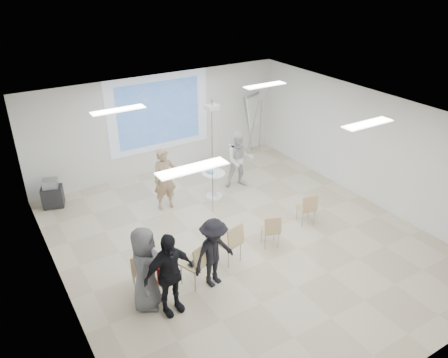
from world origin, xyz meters
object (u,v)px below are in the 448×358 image
chair_right_far (308,207)px  audience_outer (145,264)px  chair_right_inner (271,229)px  player_right (240,157)px  chair_left_inner (197,261)px  laptop (194,261)px  audience_mid (214,249)px  player_left (165,175)px  flipchart_easel (254,110)px  pedestal_table (214,183)px  av_cart (52,194)px  chair_center (231,240)px  chair_far_left (141,268)px  audience_left (169,269)px  chair_left_mid (165,276)px

chair_right_far → audience_outer: (-4.48, -0.59, 0.46)m
chair_right_inner → chair_right_far: chair_right_far is taller
player_right → chair_left_inner: size_ratio=1.87×
laptop → audience_mid: bearing=122.7°
player_left → flipchart_easel: bearing=27.5°
player_right → chair_left_inner: 4.44m
pedestal_table → chair_right_inner: 2.69m
av_cart → player_right: bearing=-1.2°
chair_right_far → player_left: bearing=149.8°
chair_center → av_cart: bearing=109.9°
chair_right_far → chair_center: bearing=-158.4°
chair_far_left → audience_mid: 1.49m
player_left → audience_mid: (-0.46, -3.30, -0.09)m
chair_right_inner → chair_right_far: bearing=32.5°
chair_center → av_cart: 5.30m
audience_outer → flipchart_easel: flipchart_easel is taller
chair_right_inner → laptop: 2.09m
chair_left_inner → audience_left: 0.95m
pedestal_table → audience_outer: audience_outer is taller
laptop → audience_outer: bearing=-13.9°
laptop → chair_right_far: bearing=167.5°
pedestal_table → audience_outer: bearing=-137.0°
player_left → chair_right_inner: size_ratio=2.30×
player_right → av_cart: bearing=-177.3°
chair_far_left → flipchart_easel: bearing=51.2°
player_right → chair_right_far: 2.65m
audience_outer → player_left: bearing=4.2°
laptop → chair_left_mid: bearing=-13.5°
audience_outer → audience_left: bearing=-105.4°
chair_left_inner → audience_left: bearing=-174.1°
laptop → flipchart_easel: (4.89, 4.91, 0.96)m
chair_far_left → audience_outer: audience_outer is taller
chair_center → chair_left_mid: bearing=176.7°
chair_right_inner → audience_left: bearing=-146.9°
chair_center → flipchart_easel: flipchart_easel is taller
player_left → chair_center: 2.93m
chair_far_left → flipchart_easel: (5.86, 4.54, 0.98)m
av_cart → flipchart_easel: bearing=19.1°
audience_outer → chair_right_inner: bearing=-50.2°
audience_mid → player_right: bearing=37.6°
chair_left_mid → chair_right_inner: chair_right_inner is taller
flipchart_easel → chair_far_left: bearing=-166.6°
chair_far_left → chair_right_inner: bearing=9.8°
chair_far_left → av_cart: 4.39m
player_left → chair_center: player_left is taller
pedestal_table → audience_mid: size_ratio=0.45×
player_right → chair_center: 3.62m
chair_left_mid → chair_left_inner: bearing=-23.2°
chair_center → av_cart: size_ratio=1.20×
audience_left → chair_left_inner: bearing=21.6°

